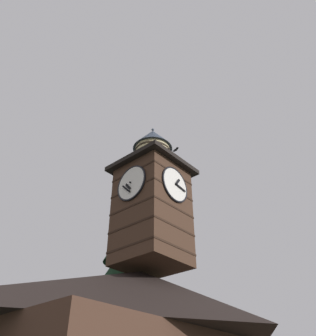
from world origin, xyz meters
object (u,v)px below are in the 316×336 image
flying_bird_high (176,150)px  pine_tree_behind (121,322)px  moon (58,291)px  clock_tower (152,199)px

flying_bird_high → pine_tree_behind: bearing=-24.4°
moon → flying_bird_high: bearing=67.7°
pine_tree_behind → moon: 39.81m
pine_tree_behind → flying_bird_high: size_ratio=20.09×
flying_bird_high → clock_tower: bearing=24.8°
clock_tower → flying_bird_high: bearing=-155.2°
pine_tree_behind → clock_tower: bearing=63.5°
pine_tree_behind → moon: bearing=-117.9°
moon → flying_bird_high: (14.47, 35.31, 1.76)m
moon → flying_bird_high: 38.20m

